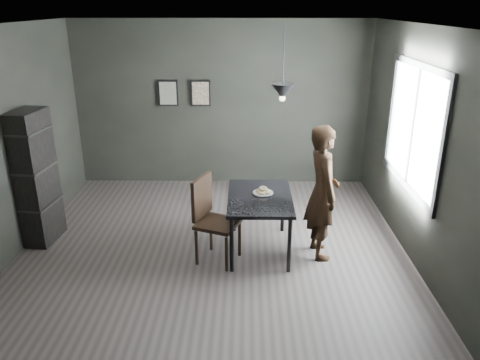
{
  "coord_description": "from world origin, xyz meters",
  "views": [
    {
      "loc": [
        0.43,
        -5.42,
        3.02
      ],
      "look_at": [
        0.35,
        0.05,
        0.95
      ],
      "focal_mm": 35.0,
      "sensor_mm": 36.0,
      "label": 1
    }
  ],
  "objects_px": {
    "wood_chair": "(211,214)",
    "pendant_lamp": "(283,91)",
    "white_plate": "(263,193)",
    "woman": "(322,192)",
    "shelf_unit": "(36,178)",
    "cafe_table": "(260,202)"
  },
  "relations": [
    {
      "from": "cafe_table",
      "to": "white_plate",
      "type": "distance_m",
      "value": 0.13
    },
    {
      "from": "wood_chair",
      "to": "woman",
      "type": "bearing_deg",
      "value": 27.73
    },
    {
      "from": "woman",
      "to": "wood_chair",
      "type": "bearing_deg",
      "value": 88.35
    },
    {
      "from": "white_plate",
      "to": "pendant_lamp",
      "type": "xyz_separation_m",
      "value": [
        0.21,
        0.01,
        1.29
      ]
    },
    {
      "from": "cafe_table",
      "to": "woman",
      "type": "bearing_deg",
      "value": -7.41
    },
    {
      "from": "woman",
      "to": "cafe_table",
      "type": "bearing_deg",
      "value": 75.07
    },
    {
      "from": "cafe_table",
      "to": "shelf_unit",
      "type": "xyz_separation_m",
      "value": [
        -2.92,
        0.25,
        0.22
      ]
    },
    {
      "from": "white_plate",
      "to": "woman",
      "type": "xyz_separation_m",
      "value": [
        0.72,
        -0.19,
        0.09
      ]
    },
    {
      "from": "wood_chair",
      "to": "pendant_lamp",
      "type": "height_order",
      "value": "pendant_lamp"
    },
    {
      "from": "shelf_unit",
      "to": "pendant_lamp",
      "type": "relative_size",
      "value": 2.06
    },
    {
      "from": "white_plate",
      "to": "pendant_lamp",
      "type": "distance_m",
      "value": 1.31
    },
    {
      "from": "white_plate",
      "to": "cafe_table",
      "type": "bearing_deg",
      "value": -115.28
    },
    {
      "from": "shelf_unit",
      "to": "cafe_table",
      "type": "bearing_deg",
      "value": 1.26
    },
    {
      "from": "cafe_table",
      "to": "woman",
      "type": "relative_size",
      "value": 0.71
    },
    {
      "from": "wood_chair",
      "to": "pendant_lamp",
      "type": "bearing_deg",
      "value": 43.55
    },
    {
      "from": "cafe_table",
      "to": "white_plate",
      "type": "bearing_deg",
      "value": 64.72
    },
    {
      "from": "woman",
      "to": "white_plate",
      "type": "bearing_deg",
      "value": 67.78
    },
    {
      "from": "cafe_table",
      "to": "wood_chair",
      "type": "distance_m",
      "value": 0.65
    },
    {
      "from": "woman",
      "to": "shelf_unit",
      "type": "distance_m",
      "value": 3.7
    },
    {
      "from": "pendant_lamp",
      "to": "shelf_unit",
      "type": "bearing_deg",
      "value": 177.3
    },
    {
      "from": "shelf_unit",
      "to": "pendant_lamp",
      "type": "distance_m",
      "value": 3.38
    },
    {
      "from": "wood_chair",
      "to": "shelf_unit",
      "type": "distance_m",
      "value": 2.38
    }
  ]
}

